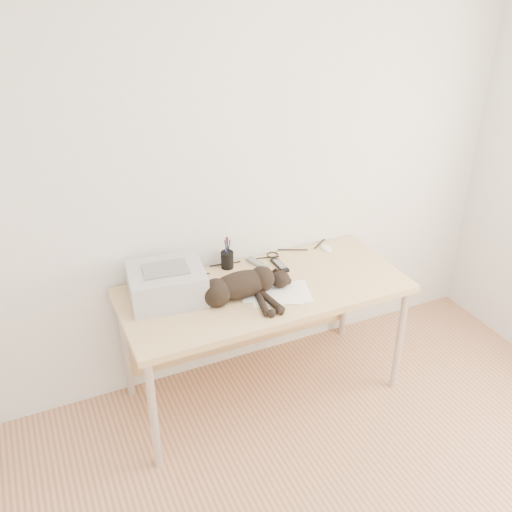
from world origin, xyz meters
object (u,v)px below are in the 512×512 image
cat (238,287)px  pen_cup (227,259)px  printer (167,284)px  desk (258,300)px  mouse (327,247)px  mug (192,269)px

cat → pen_cup: (0.07, 0.33, -0.01)m
cat → pen_cup: pen_cup is taller
cat → printer: bearing=154.2°
desk → cat: 0.30m
mouse → pen_cup: bearing=179.0°
desk → pen_cup: (-0.11, 0.20, 0.19)m
pen_cup → cat: bearing=-102.1°
desk → mouse: mouse is taller
desk → printer: bearing=176.7°
desk → cat: (-0.18, -0.13, 0.20)m
cat → mug: cat is taller
pen_cup → mouse: (0.65, -0.04, -0.04)m
pen_cup → desk: bearing=-62.6°
printer → cat: (0.34, -0.16, -0.02)m
mouse → printer: bearing=-170.2°
desk → mouse: size_ratio=15.44×
desk → pen_cup: bearing=117.4°
cat → pen_cup: size_ratio=3.61×
desk → mug: size_ratio=15.57×
desk → mouse: bearing=16.3°
pen_cup → mug: bearing=-177.4°
printer → mouse: size_ratio=4.16×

